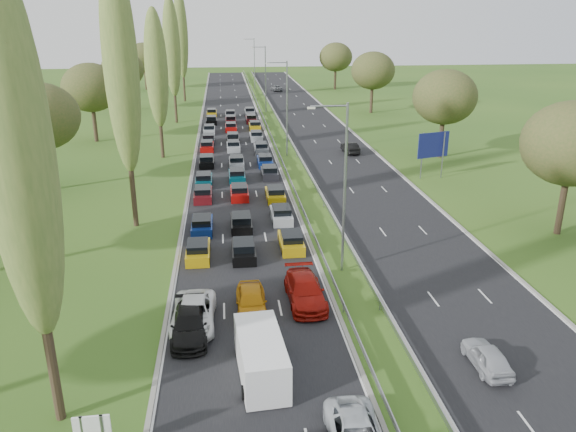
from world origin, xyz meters
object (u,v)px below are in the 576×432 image
white_van_rear (261,354)px  info_sign (92,431)px  direction_sign (433,147)px  near_car_3 (189,324)px  near_car_2 (194,314)px

white_van_rear → info_sign: white_van_rear is taller
direction_sign → white_van_rear: bearing=-122.2°
near_car_3 → info_sign: 9.73m
near_car_3 → white_van_rear: 5.56m
info_sign → direction_sign: (28.80, 39.34, 2.20)m
near_car_3 → direction_sign: bearing=48.4°
white_van_rear → info_sign: bearing=-149.2°
near_car_2 → info_sign: (-3.62, -10.23, 0.60)m
info_sign → direction_sign: size_ratio=0.40×
near_car_3 → direction_sign: 39.59m
near_car_2 → white_van_rear: bearing=-53.6°
white_van_rear → info_sign: size_ratio=2.63×
near_car_3 → direction_sign: direction_sign is taller
white_van_rear → direction_sign: direction_sign is taller
near_car_2 → near_car_3: (-0.20, -1.15, -0.02)m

